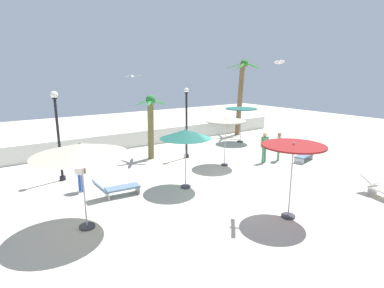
# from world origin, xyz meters

# --- Properties ---
(ground_plane) EXTENTS (56.00, 56.00, 0.00)m
(ground_plane) POSITION_xyz_m (0.00, 0.00, 0.00)
(ground_plane) COLOR beige
(boundary_wall) EXTENTS (25.20, 0.30, 1.08)m
(boundary_wall) POSITION_xyz_m (0.00, 9.88, 0.54)
(boundary_wall) COLOR silver
(boundary_wall) RESTS_ON ground_plane
(patio_umbrella_0) EXTENTS (2.26, 2.26, 2.70)m
(patio_umbrella_0) POSITION_xyz_m (-1.74, 1.48, 2.43)
(patio_umbrella_0) COLOR #333338
(patio_umbrella_0) RESTS_ON ground_plane
(patio_umbrella_1) EXTENTS (2.28, 2.28, 2.61)m
(patio_umbrella_1) POSITION_xyz_m (6.73, 6.81, 2.35)
(patio_umbrella_1) COLOR #333338
(patio_umbrella_1) RESTS_ON ground_plane
(patio_umbrella_2) EXTENTS (2.17, 2.17, 2.66)m
(patio_umbrella_2) POSITION_xyz_m (1.91, 3.02, 2.38)
(patio_umbrella_2) COLOR #333338
(patio_umbrella_2) RESTS_ON ground_plane
(patio_umbrella_3) EXTENTS (3.02, 3.02, 2.94)m
(patio_umbrella_3) POSITION_xyz_m (-6.48, 0.34, 2.69)
(patio_umbrella_3) COLOR #333338
(patio_umbrella_3) RESTS_ON ground_plane
(patio_umbrella_4) EXTENTS (2.15, 2.15, 2.76)m
(patio_umbrella_4) POSITION_xyz_m (-0.35, -3.04, 2.44)
(patio_umbrella_4) COLOR #333338
(patio_umbrella_4) RESTS_ON ground_plane
(palm_tree_0) EXTENTS (2.75, 2.76, 6.09)m
(palm_tree_0) POSITION_xyz_m (8.77, 8.99, 3.67)
(palm_tree_0) COLOR brown
(palm_tree_0) RESTS_ON ground_plane
(palm_tree_1) EXTENTS (2.09, 1.94, 3.81)m
(palm_tree_1) POSITION_xyz_m (-0.73, 6.64, 2.39)
(palm_tree_1) COLOR brown
(palm_tree_1) RESTS_ON ground_plane
(lamp_post_0) EXTENTS (0.33, 0.33, 4.24)m
(lamp_post_0) POSITION_xyz_m (-6.05, 5.68, 2.44)
(lamp_post_0) COLOR black
(lamp_post_0) RESTS_ON ground_plane
(lamp_post_1) EXTENTS (0.29, 0.29, 4.19)m
(lamp_post_1) POSITION_xyz_m (1.08, 5.57, 2.21)
(lamp_post_1) COLOR black
(lamp_post_1) RESTS_ON ground_plane
(lounge_chair_0) EXTENTS (1.01, 1.92, 0.81)m
(lounge_chair_0) POSITION_xyz_m (4.23, -4.14, 0.41)
(lounge_chair_0) COLOR #B7B7BC
(lounge_chair_0) RESTS_ON ground_plane
(lounge_chair_1) EXTENTS (1.94, 0.75, 0.83)m
(lounge_chair_1) POSITION_xyz_m (-4.67, 2.26, 0.38)
(lounge_chair_1) COLOR #B7B7BC
(lounge_chair_1) RESTS_ON ground_plane
(lounge_chair_2) EXTENTS (1.94, 0.92, 0.83)m
(lounge_chair_2) POSITION_xyz_m (6.43, 1.01, 0.40)
(lounge_chair_2) COLOR #B7B7BC
(lounge_chair_2) RESTS_ON ground_plane
(guest_0) EXTENTS (0.41, 0.46, 1.56)m
(guest_0) POSITION_xyz_m (-5.71, 3.70, 0.94)
(guest_0) COLOR #3359B2
(guest_0) RESTS_ON ground_plane
(guest_1) EXTENTS (0.55, 0.30, 1.76)m
(guest_1) POSITION_xyz_m (4.12, 2.15, 1.07)
(guest_1) COLOR #3F8C59
(guest_1) RESTS_ON ground_plane
(guest_2) EXTENTS (0.43, 0.42, 1.69)m
(guest_2) POSITION_xyz_m (5.12, 1.94, 1.02)
(guest_2) COLOR #3F8C59
(guest_2) RESTS_ON ground_plane
(seagull_0) EXTENTS (0.84, 0.77, 0.15)m
(seagull_0) POSITION_xyz_m (-1.16, 7.97, 4.85)
(seagull_0) COLOR white
(seagull_1) EXTENTS (0.97, 1.07, 0.14)m
(seagull_1) POSITION_xyz_m (-0.13, -2.01, 5.41)
(seagull_1) COLOR white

